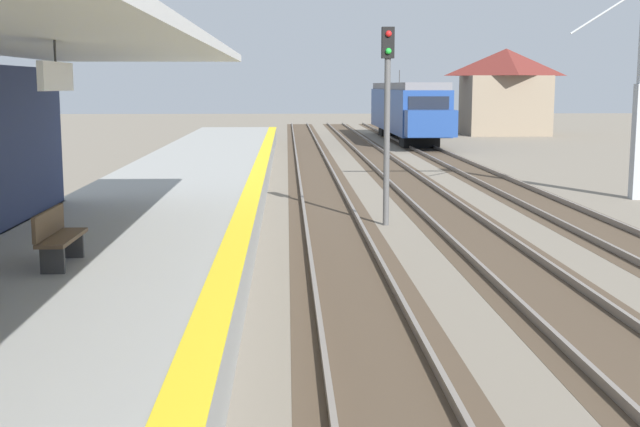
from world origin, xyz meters
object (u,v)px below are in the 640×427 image
at_px(platform_bench, 57,236).
at_px(catenary_pylon_far_side, 633,89).
at_px(rail_signal_post, 387,105).
at_px(approaching_train, 407,108).
at_px(distant_trackside_house, 505,90).

bearing_deg(platform_bench, catenary_pylon_far_side, 43.34).
relative_size(rail_signal_post, platform_bench, 3.25).
distance_m(approaching_train, catenary_pylon_far_side, 29.51).
height_order(catenary_pylon_far_side, platform_bench, catenary_pylon_far_side).
height_order(rail_signal_post, platform_bench, rail_signal_post).
relative_size(rail_signal_post, catenary_pylon_far_side, 0.69).
relative_size(platform_bench, distant_trackside_house, 0.24).
distance_m(platform_bench, distant_trackside_house, 54.05).
bearing_deg(rail_signal_post, platform_bench, -124.61).
bearing_deg(platform_bench, approaching_train, 74.96).
height_order(platform_bench, distant_trackside_house, distant_trackside_house).
bearing_deg(distant_trackside_house, rail_signal_post, -108.46).
bearing_deg(catenary_pylon_far_side, approaching_train, 96.15).
xyz_separation_m(rail_signal_post, catenary_pylon_far_side, (8.53, 4.90, 0.41)).
distance_m(approaching_train, distant_trackside_house, 10.92).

